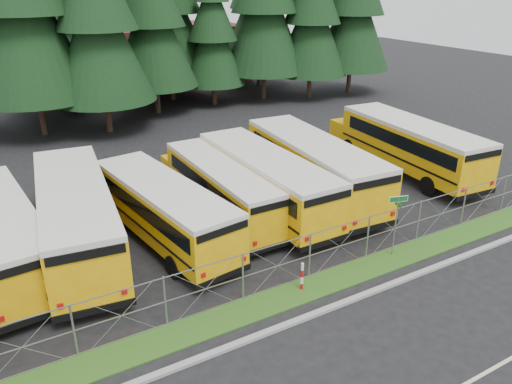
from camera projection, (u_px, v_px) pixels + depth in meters
ground at (314, 259)px, 21.29m from camera, size 120.00×120.00×0.00m
curb at (363, 295)px, 18.81m from camera, size 50.00×0.25×0.12m
grass_verge at (339, 278)px, 19.93m from camera, size 50.00×1.40×0.06m
road_lane_line at (472, 380)px, 14.95m from camera, size 50.00×0.12×0.01m
chainlink_fence at (330, 249)px, 20.10m from camera, size 44.00×0.10×2.00m
brick_building at (143, 55)px, 54.54m from camera, size 22.00×10.00×6.00m
bus_1 at (1, 236)px, 20.20m from camera, size 3.55×11.25×2.90m
bus_2 at (76, 217)px, 21.42m from camera, size 4.34×12.49×3.21m
bus_3 at (161, 211)px, 22.39m from camera, size 4.00×11.14×2.86m
bus_4 at (221, 189)px, 24.76m from camera, size 2.52×10.67×2.80m
bus_5 at (262, 181)px, 25.29m from camera, size 2.77×11.66×3.05m
bus_6 at (309, 167)px, 26.92m from camera, size 3.87×12.48×3.22m
bus_east at (406, 146)px, 30.24m from camera, size 3.79×12.27×3.17m
street_sign at (397, 213)px, 20.78m from camera, size 0.81×0.53×2.81m
striped_bollard at (302, 277)px, 18.99m from camera, size 0.11×0.11×1.20m
conifer_3 at (22, 0)px, 34.02m from camera, size 8.63×8.63×19.09m
conifer_4 at (96, 18)px, 35.23m from camera, size 7.54×7.54×16.67m
conifer_5 at (151, 16)px, 40.60m from camera, size 7.26×7.26×16.05m
conifer_6 at (212, 33)px, 44.16m from camera, size 5.77×5.77×12.76m
conifer_7 at (264, 3)px, 45.26m from camera, size 7.96×7.96×17.60m
conifer_8 at (312, 15)px, 46.17m from camera, size 6.96×6.96×15.40m
conifer_9 at (354, 6)px, 47.93m from camera, size 7.59×7.59×16.79m
conifer_11 at (43, 7)px, 41.04m from camera, size 7.84×7.84×17.34m
conifer_12 at (167, 3)px, 44.82m from camera, size 7.95×7.95×17.59m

